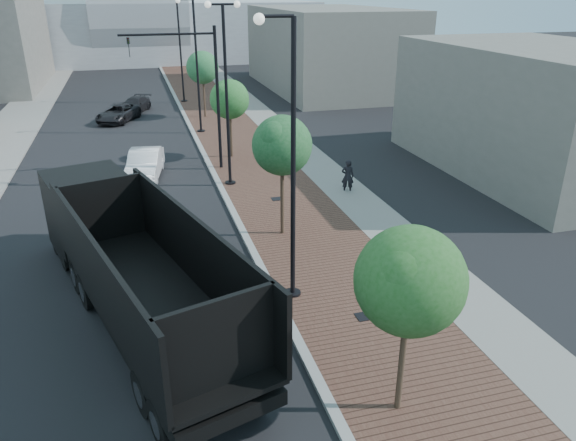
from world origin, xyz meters
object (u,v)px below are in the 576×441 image
object	(u,v)px
white_sedan	(145,164)
dark_car_mid	(118,113)
dump_truck	(115,249)
pedestrian	(348,176)

from	to	relation	value
white_sedan	dark_car_mid	world-z (taller)	white_sedan
white_sedan	dump_truck	bearing A→B (deg)	-86.22
dark_car_mid	pedestrian	world-z (taller)	pedestrian
dump_truck	pedestrian	world-z (taller)	dump_truck
white_sedan	pedestrian	distance (m)	11.37
dump_truck	white_sedan	distance (m)	12.74
white_sedan	dark_car_mid	xyz separation A→B (m)	(-1.49, 14.92, -0.12)
dark_car_mid	white_sedan	bearing A→B (deg)	-59.66
white_sedan	dark_car_mid	size ratio (longest dim) A/B	1.00
dump_truck	white_sedan	bearing A→B (deg)	67.21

